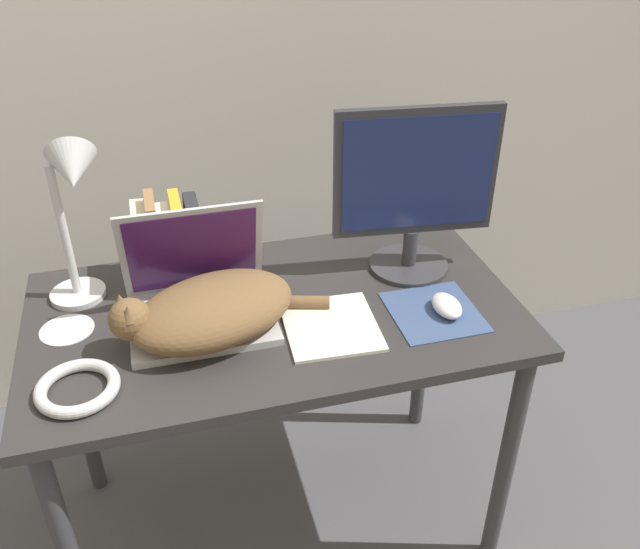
{
  "coord_description": "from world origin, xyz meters",
  "views": [
    {
      "loc": [
        -0.24,
        -0.96,
        1.67
      ],
      "look_at": [
        0.1,
        0.29,
        0.84
      ],
      "focal_mm": 38.0,
      "sensor_mm": 36.0,
      "label": 1
    }
  ],
  "objects_px": {
    "laptop": "(199,298)",
    "book_row": "(169,244)",
    "desk_lamp": "(72,198)",
    "cd_disc": "(67,330)",
    "cable_coil": "(77,388)",
    "cat": "(209,311)",
    "notepad": "(331,326)",
    "external_monitor": "(415,188)",
    "computer_mouse": "(447,306)"
  },
  "relations": [
    {
      "from": "cat",
      "to": "cd_disc",
      "type": "relative_size",
      "value": 4.12
    },
    {
      "from": "book_row",
      "to": "cd_disc",
      "type": "bearing_deg",
      "value": -148.73
    },
    {
      "from": "cat",
      "to": "computer_mouse",
      "type": "relative_size",
      "value": 4.96
    },
    {
      "from": "external_monitor",
      "to": "computer_mouse",
      "type": "relative_size",
      "value": 4.26
    },
    {
      "from": "laptop",
      "to": "cd_disc",
      "type": "relative_size",
      "value": 2.69
    },
    {
      "from": "cat",
      "to": "desk_lamp",
      "type": "bearing_deg",
      "value": 141.02
    },
    {
      "from": "cat",
      "to": "desk_lamp",
      "type": "xyz_separation_m",
      "value": [
        -0.25,
        0.2,
        0.21
      ]
    },
    {
      "from": "computer_mouse",
      "to": "book_row",
      "type": "height_order",
      "value": "book_row"
    },
    {
      "from": "notepad",
      "to": "cat",
      "type": "bearing_deg",
      "value": 169.95
    },
    {
      "from": "desk_lamp",
      "to": "notepad",
      "type": "distance_m",
      "value": 0.63
    },
    {
      "from": "book_row",
      "to": "notepad",
      "type": "xyz_separation_m",
      "value": [
        0.33,
        -0.3,
        -0.1
      ]
    },
    {
      "from": "cat",
      "to": "cd_disc",
      "type": "bearing_deg",
      "value": 162.22
    },
    {
      "from": "notepad",
      "to": "cd_disc",
      "type": "height_order",
      "value": "notepad"
    },
    {
      "from": "laptop",
      "to": "book_row",
      "type": "relative_size",
      "value": 1.43
    },
    {
      "from": "book_row",
      "to": "cable_coil",
      "type": "relative_size",
      "value": 1.35
    },
    {
      "from": "computer_mouse",
      "to": "cat",
      "type": "bearing_deg",
      "value": 173.2
    },
    {
      "from": "external_monitor",
      "to": "cd_disc",
      "type": "height_order",
      "value": "external_monitor"
    },
    {
      "from": "external_monitor",
      "to": "cable_coil",
      "type": "xyz_separation_m",
      "value": [
        -0.81,
        -0.27,
        -0.21
      ]
    },
    {
      "from": "desk_lamp",
      "to": "cd_disc",
      "type": "height_order",
      "value": "desk_lamp"
    },
    {
      "from": "laptop",
      "to": "external_monitor",
      "type": "relative_size",
      "value": 0.76
    },
    {
      "from": "laptop",
      "to": "desk_lamp",
      "type": "xyz_separation_m",
      "value": [
        -0.24,
        0.13,
        0.22
      ]
    },
    {
      "from": "cat",
      "to": "external_monitor",
      "type": "xyz_separation_m",
      "value": [
        0.53,
        0.15,
        0.16
      ]
    },
    {
      "from": "book_row",
      "to": "cd_disc",
      "type": "distance_m",
      "value": 0.31
    },
    {
      "from": "external_monitor",
      "to": "computer_mouse",
      "type": "xyz_separation_m",
      "value": [
        0.01,
        -0.21,
        -0.2
      ]
    },
    {
      "from": "computer_mouse",
      "to": "book_row",
      "type": "relative_size",
      "value": 0.44
    },
    {
      "from": "cable_coil",
      "to": "laptop",
      "type": "bearing_deg",
      "value": 36.18
    },
    {
      "from": "computer_mouse",
      "to": "cd_disc",
      "type": "bearing_deg",
      "value": 169.07
    },
    {
      "from": "cat",
      "to": "cable_coil",
      "type": "height_order",
      "value": "cat"
    },
    {
      "from": "desk_lamp",
      "to": "laptop",
      "type": "bearing_deg",
      "value": -28.6
    },
    {
      "from": "laptop",
      "to": "desk_lamp",
      "type": "height_order",
      "value": "desk_lamp"
    },
    {
      "from": "cat",
      "to": "book_row",
      "type": "height_order",
      "value": "book_row"
    },
    {
      "from": "cd_disc",
      "to": "laptop",
      "type": "bearing_deg",
      "value": -4.99
    },
    {
      "from": "laptop",
      "to": "computer_mouse",
      "type": "bearing_deg",
      "value": -14.07
    },
    {
      "from": "computer_mouse",
      "to": "notepad",
      "type": "distance_m",
      "value": 0.27
    },
    {
      "from": "cat",
      "to": "cable_coil",
      "type": "distance_m",
      "value": 0.31
    },
    {
      "from": "computer_mouse",
      "to": "cd_disc",
      "type": "height_order",
      "value": "computer_mouse"
    },
    {
      "from": "cat",
      "to": "external_monitor",
      "type": "bearing_deg",
      "value": 15.64
    },
    {
      "from": "computer_mouse",
      "to": "cd_disc",
      "type": "distance_m",
      "value": 0.86
    },
    {
      "from": "cable_coil",
      "to": "notepad",
      "type": "xyz_separation_m",
      "value": [
        0.54,
        0.07,
        -0.01
      ]
    },
    {
      "from": "cat",
      "to": "cd_disc",
      "type": "height_order",
      "value": "cat"
    },
    {
      "from": "cable_coil",
      "to": "cat",
      "type": "bearing_deg",
      "value": 23.4
    },
    {
      "from": "notepad",
      "to": "cd_disc",
      "type": "relative_size",
      "value": 1.95
    },
    {
      "from": "cable_coil",
      "to": "notepad",
      "type": "relative_size",
      "value": 0.71
    },
    {
      "from": "book_row",
      "to": "laptop",
      "type": "bearing_deg",
      "value": -74.66
    },
    {
      "from": "cat",
      "to": "external_monitor",
      "type": "distance_m",
      "value": 0.57
    },
    {
      "from": "cat",
      "to": "book_row",
      "type": "relative_size",
      "value": 2.19
    },
    {
      "from": "laptop",
      "to": "book_row",
      "type": "height_order",
      "value": "laptop"
    },
    {
      "from": "computer_mouse",
      "to": "cable_coil",
      "type": "height_order",
      "value": "computer_mouse"
    },
    {
      "from": "notepad",
      "to": "cd_disc",
      "type": "distance_m",
      "value": 0.59
    },
    {
      "from": "external_monitor",
      "to": "notepad",
      "type": "distance_m",
      "value": 0.39
    }
  ]
}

